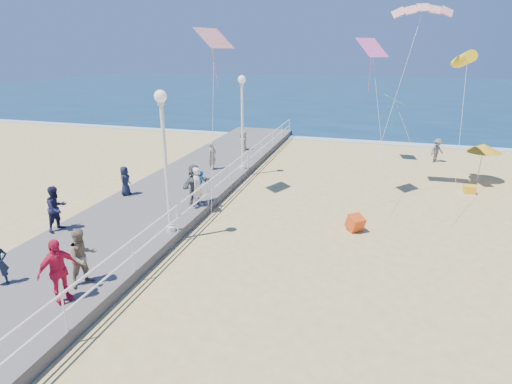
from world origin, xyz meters
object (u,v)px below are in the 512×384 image
(lamp_post_far, at_px, (242,113))
(woman_holding_toddler, at_px, (198,187))
(spectator_3, at_px, (58,271))
(spectator_5, at_px, (195,185))
(spectator_1, at_px, (83,257))
(toddler_held, at_px, (202,179))
(beach_chair_right, at_px, (469,189))
(spectator_7, at_px, (57,208))
(beach_walker_c, at_px, (243,143))
(beach_walker_a, at_px, (437,150))
(lamp_post_mid, at_px, (164,148))
(beach_umbrella, at_px, (483,148))
(spectator_4, at_px, (125,181))
(spectator_6, at_px, (212,156))
(box_kite, at_px, (355,224))

(lamp_post_far, relative_size, woman_holding_toddler, 2.99)
(spectator_3, bearing_deg, spectator_5, 18.66)
(spectator_1, bearing_deg, spectator_3, -158.70)
(toddler_held, height_order, beach_chair_right, toddler_held)
(toddler_held, relative_size, spectator_3, 0.40)
(spectator_7, distance_m, beach_walker_c, 14.91)
(spectator_3, distance_m, beach_walker_a, 23.72)
(woman_holding_toddler, relative_size, beach_walker_a, 1.13)
(lamp_post_mid, relative_size, beach_umbrella, 2.49)
(spectator_4, bearing_deg, beach_walker_c, -24.22)
(woman_holding_toddler, relative_size, spectator_6, 1.10)
(spectator_6, height_order, beach_chair_right, spectator_6)
(beach_walker_c, bearing_deg, spectator_1, -3.54)
(lamp_post_far, xyz_separation_m, beach_chair_right, (12.27, 0.30, -3.46))
(beach_umbrella, distance_m, beach_chair_right, 3.07)
(woman_holding_toddler, xyz_separation_m, spectator_4, (-3.96, 0.35, -0.18))
(toddler_held, relative_size, spectator_1, 0.43)
(spectator_3, height_order, spectator_4, spectator_3)
(box_kite, bearing_deg, spectator_5, 138.45)
(box_kite, height_order, beach_umbrella, beach_umbrella)
(spectator_6, relative_size, beach_chair_right, 2.94)
(lamp_post_mid, height_order, lamp_post_far, same)
(beach_walker_c, height_order, beach_chair_right, beach_walker_c)
(spectator_4, relative_size, beach_walker_c, 0.80)
(spectator_5, bearing_deg, beach_umbrella, -37.87)
(beach_chair_right, bearing_deg, beach_walker_a, 98.29)
(lamp_post_far, bearing_deg, beach_walker_c, 107.50)
(beach_walker_c, height_order, beach_umbrella, beach_umbrella)
(spectator_1, relative_size, spectator_3, 0.95)
(spectator_4, distance_m, beach_walker_a, 19.71)
(toddler_held, xyz_separation_m, spectator_1, (-0.78, -6.96, -0.34))
(beach_walker_c, bearing_deg, spectator_3, -3.85)
(lamp_post_far, height_order, spectator_7, lamp_post_far)
(spectator_6, xyz_separation_m, beach_walker_a, (13.04, 7.03, -0.42))
(spectator_1, height_order, spectator_5, spectator_5)
(spectator_1, bearing_deg, toddler_held, 18.79)
(beach_chair_right, bearing_deg, spectator_4, -159.21)
(lamp_post_far, bearing_deg, beach_chair_right, 1.41)
(beach_umbrella, bearing_deg, woman_holding_toddler, -145.91)
(spectator_6, distance_m, spectator_7, 9.83)
(lamp_post_mid, bearing_deg, beach_walker_a, 53.61)
(woman_holding_toddler, relative_size, box_kite, 2.96)
(woman_holding_toddler, distance_m, spectator_7, 5.67)
(spectator_3, xyz_separation_m, box_kite, (7.55, 7.83, -1.04))
(spectator_3, relative_size, beach_umbrella, 0.87)
(beach_chair_right, bearing_deg, beach_walker_c, 162.78)
(beach_walker_a, bearing_deg, beach_walker_c, 147.81)
(box_kite, bearing_deg, lamp_post_mid, 161.87)
(lamp_post_mid, distance_m, spectator_7, 4.95)
(woman_holding_toddler, xyz_separation_m, beach_walker_a, (11.42, 12.66, -0.50))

